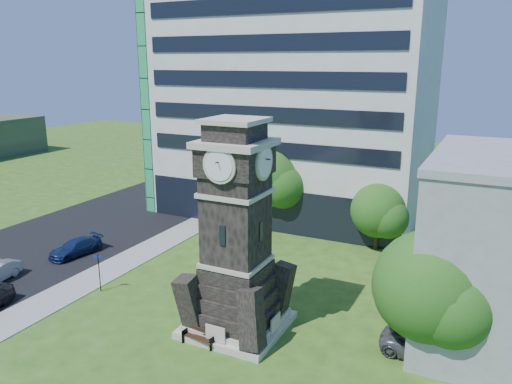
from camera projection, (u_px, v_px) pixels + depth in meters
The scene contains 13 objects.
ground at pixel (175, 332), 28.74m from camera, with size 160.00×160.00×0.00m, color #2D5317.
sidewalk at pixel (109, 270), 37.14m from camera, with size 3.00×70.00×0.06m, color gray.
street at pixel (29, 252), 40.78m from camera, with size 14.00×80.00×0.02m, color black.
clock_tower at pixel (236, 243), 27.84m from camera, with size 5.40×5.40×12.22m.
office_tall at pixel (296, 70), 48.89m from camera, with size 26.20×15.11×28.60m.
car_street_north at pixel (76, 248), 39.95m from camera, with size 1.79×4.41×1.28m, color #11224D.
car_east_lot at pixel (427, 346), 26.06m from camera, with size 2.20×4.77×1.32m, color #57585D.
park_bench at pixel (199, 336), 27.30m from camera, with size 1.90×0.51×0.98m.
street_sign at pixel (99, 268), 33.42m from camera, with size 0.63×0.06×2.63m.
tree_nw at pixel (240, 180), 47.01m from camera, with size 5.48×4.98×6.94m.
tree_nc at pixel (275, 178), 45.50m from camera, with size 6.29×5.72×7.79m.
tree_ne at pixel (379, 212), 40.65m from camera, with size 4.92×4.47×5.55m.
tree_east at pixel (431, 290), 25.24m from camera, with size 6.34×5.76×6.96m.
Camera 1 is at (15.60, -21.00, 15.12)m, focal length 35.00 mm.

